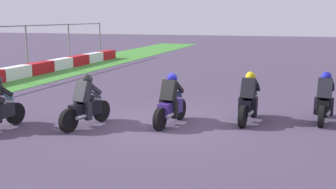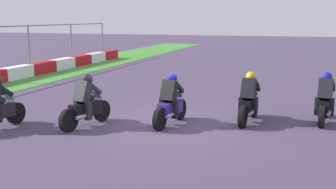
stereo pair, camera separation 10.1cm
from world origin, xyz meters
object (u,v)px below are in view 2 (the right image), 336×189
rider_lane_c (170,104)px  rider_lane_b (249,102)px  rider_lane_a (325,102)px  rider_lane_d (86,105)px

rider_lane_c → rider_lane_b: bearing=-57.2°
rider_lane_a → rider_lane_d: (-2.62, 6.55, 0.00)m
rider_lane_b → rider_lane_c: (-1.01, 2.13, 0.00)m
rider_lane_b → rider_lane_d: 4.80m
rider_lane_a → rider_lane_b: bearing=115.6°
rider_lane_b → rider_lane_c: bearing=121.7°
rider_lane_b → rider_lane_d: same height
rider_lane_c → rider_lane_d: 2.44m
rider_lane_c → rider_lane_d: (-0.91, 2.26, 0.00)m
rider_lane_b → rider_lane_c: size_ratio=1.00×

